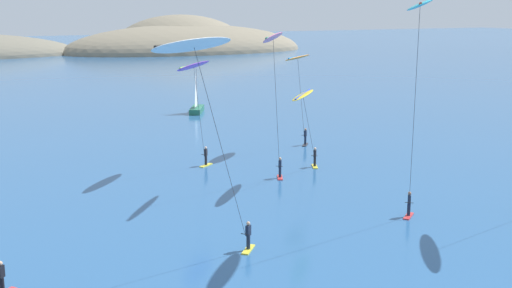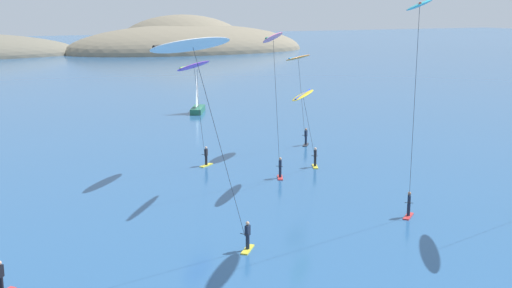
{
  "view_description": "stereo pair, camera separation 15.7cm",
  "coord_description": "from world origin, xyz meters",
  "px_view_note": "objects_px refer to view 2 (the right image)",
  "views": [
    {
      "loc": [
        -19.69,
        -16.49,
        13.56
      ],
      "look_at": [
        0.5,
        24.7,
        3.69
      ],
      "focal_mm": 45.0,
      "sensor_mm": 36.0,
      "label": 1
    },
    {
      "loc": [
        -19.55,
        -16.56,
        13.56
      ],
      "look_at": [
        0.5,
        24.7,
        3.69
      ],
      "focal_mm": 45.0,
      "sensor_mm": 36.0,
      "label": 2
    }
  ],
  "objects_px": {
    "kitesurfer_purple": "(195,72)",
    "kitesurfer_yellow": "(304,101)",
    "kitesurfer_cyan": "(419,21)",
    "sailboat_near": "(198,107)",
    "kitesurfer_white": "(197,60)",
    "kitesurfer_pink": "(274,49)",
    "kitesurfer_orange": "(299,64)"
  },
  "relations": [
    {
      "from": "kitesurfer_purple",
      "to": "kitesurfer_yellow",
      "type": "relative_size",
      "value": 1.17
    },
    {
      "from": "kitesurfer_purple",
      "to": "kitesurfer_cyan",
      "type": "distance_m",
      "value": 21.36
    },
    {
      "from": "sailboat_near",
      "to": "kitesurfer_yellow",
      "type": "distance_m",
      "value": 36.91
    },
    {
      "from": "kitesurfer_white",
      "to": "kitesurfer_pink",
      "type": "height_order",
      "value": "kitesurfer_white"
    },
    {
      "from": "kitesurfer_white",
      "to": "kitesurfer_pink",
      "type": "distance_m",
      "value": 16.96
    },
    {
      "from": "kitesurfer_orange",
      "to": "kitesurfer_pink",
      "type": "xyz_separation_m",
      "value": [
        -8.42,
        -11.08,
        2.27
      ]
    },
    {
      "from": "kitesurfer_orange",
      "to": "kitesurfer_yellow",
      "type": "distance_m",
      "value": 12.2
    },
    {
      "from": "kitesurfer_pink",
      "to": "kitesurfer_white",
      "type": "bearing_deg",
      "value": -129.8
    },
    {
      "from": "kitesurfer_orange",
      "to": "kitesurfer_white",
      "type": "distance_m",
      "value": 31.0
    },
    {
      "from": "kitesurfer_yellow",
      "to": "kitesurfer_pink",
      "type": "distance_m",
      "value": 4.91
    },
    {
      "from": "kitesurfer_cyan",
      "to": "kitesurfer_white",
      "type": "relative_size",
      "value": 1.15
    },
    {
      "from": "sailboat_near",
      "to": "kitesurfer_white",
      "type": "xyz_separation_m",
      "value": [
        -18.7,
        -49.5,
        10.47
      ]
    },
    {
      "from": "sailboat_near",
      "to": "kitesurfer_white",
      "type": "height_order",
      "value": "kitesurfer_white"
    },
    {
      "from": "kitesurfer_yellow",
      "to": "sailboat_near",
      "type": "bearing_deg",
      "value": 82.08
    },
    {
      "from": "kitesurfer_cyan",
      "to": "kitesurfer_white",
      "type": "bearing_deg",
      "value": -178.36
    },
    {
      "from": "kitesurfer_cyan",
      "to": "kitesurfer_pink",
      "type": "bearing_deg",
      "value": 101.45
    },
    {
      "from": "kitesurfer_orange",
      "to": "kitesurfer_cyan",
      "type": "relative_size",
      "value": 0.65
    },
    {
      "from": "kitesurfer_yellow",
      "to": "kitesurfer_pink",
      "type": "relative_size",
      "value": 0.67
    },
    {
      "from": "sailboat_near",
      "to": "kitesurfer_cyan",
      "type": "xyz_separation_m",
      "value": [
        -5.29,
        -49.11,
        12.11
      ]
    },
    {
      "from": "kitesurfer_purple",
      "to": "kitesurfer_cyan",
      "type": "bearing_deg",
      "value": -73.56
    },
    {
      "from": "kitesurfer_yellow",
      "to": "kitesurfer_cyan",
      "type": "xyz_separation_m",
      "value": [
        -0.27,
        -13.02,
        6.24
      ]
    },
    {
      "from": "kitesurfer_yellow",
      "to": "kitesurfer_pink",
      "type": "height_order",
      "value": "kitesurfer_pink"
    },
    {
      "from": "sailboat_near",
      "to": "kitesurfer_yellow",
      "type": "bearing_deg",
      "value": -97.92
    },
    {
      "from": "kitesurfer_pink",
      "to": "kitesurfer_cyan",
      "type": "bearing_deg",
      "value": -78.55
    },
    {
      "from": "sailboat_near",
      "to": "kitesurfer_orange",
      "type": "xyz_separation_m",
      "value": [
        0.57,
        -25.39,
        7.6
      ]
    },
    {
      "from": "sailboat_near",
      "to": "kitesurfer_pink",
      "type": "height_order",
      "value": "kitesurfer_pink"
    },
    {
      "from": "kitesurfer_purple",
      "to": "kitesurfer_white",
      "type": "relative_size",
      "value": 0.76
    },
    {
      "from": "sailboat_near",
      "to": "kitesurfer_yellow",
      "type": "height_order",
      "value": "kitesurfer_yellow"
    },
    {
      "from": "kitesurfer_pink",
      "to": "kitesurfer_orange",
      "type": "bearing_deg",
      "value": 52.77
    },
    {
      "from": "kitesurfer_white",
      "to": "kitesurfer_cyan",
      "type": "bearing_deg",
      "value": 1.64
    },
    {
      "from": "sailboat_near",
      "to": "kitesurfer_orange",
      "type": "distance_m",
      "value": 26.51
    },
    {
      "from": "kitesurfer_purple",
      "to": "kitesurfer_pink",
      "type": "distance_m",
      "value": 8.41
    }
  ]
}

